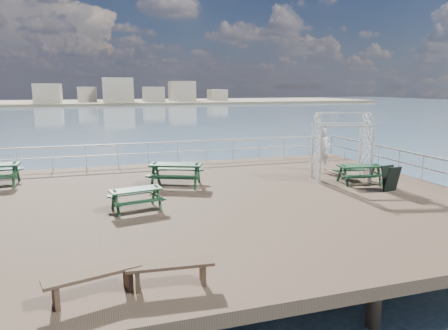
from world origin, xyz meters
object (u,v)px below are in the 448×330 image
picnic_table_c (360,170)px  person (324,150)px  picnic_table_b (176,170)px  flat_bench_far (93,278)px  flat_bench_near (170,269)px  picnic_table_d (136,195)px  trellis_arbor (341,150)px

picnic_table_c → person: 2.63m
picnic_table_b → person: size_ratio=1.26×
picnic_table_b → flat_bench_far: (-2.96, -7.96, -0.25)m
flat_bench_near → picnic_table_d: bearing=96.9°
picnic_table_d → flat_bench_far: 5.32m
picnic_table_b → picnic_table_c: size_ratio=1.31×
picnic_table_d → person: bearing=11.2°
picnic_table_b → trellis_arbor: (6.65, -1.06, 0.62)m
person → flat_bench_near: bearing=-145.1°
flat_bench_near → flat_bench_far: (-1.42, -0.00, 0.01)m
picnic_table_b → picnic_table_d: size_ratio=1.38×
person → trellis_arbor: bearing=-110.6°
picnic_table_c → picnic_table_d: size_ratio=1.05×
trellis_arbor → person: bearing=93.9°
person → flat_bench_far: bearing=-149.5°
flat_bench_near → trellis_arbor: (8.19, 6.90, 0.88)m
picnic_table_c → person: bearing=101.1°
picnic_table_c → flat_bench_far: 11.78m
picnic_table_b → picnic_table_d: bearing=-99.9°
picnic_table_c → flat_bench_far: size_ratio=1.06×
flat_bench_near → picnic_table_c: bearing=40.1°
flat_bench_near → person: person is taller
flat_bench_far → trellis_arbor: (9.61, 6.90, 0.87)m
trellis_arbor → person: size_ratio=1.43×
trellis_arbor → picnic_table_c: bearing=-46.2°
picnic_table_d → person: 9.45m
picnic_table_d → trellis_arbor: 8.62m
picnic_table_b → trellis_arbor: size_ratio=0.88×
trellis_arbor → picnic_table_d: bearing=-154.8°
picnic_table_b → picnic_table_d: (-1.76, -2.78, -0.13)m
trellis_arbor → flat_bench_far: bearing=-130.7°
picnic_table_b → picnic_table_c: picnic_table_b is taller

